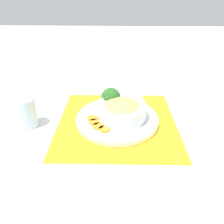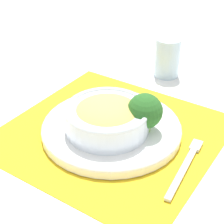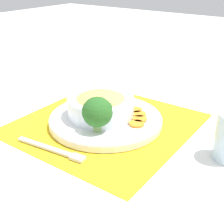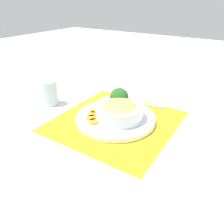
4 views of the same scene
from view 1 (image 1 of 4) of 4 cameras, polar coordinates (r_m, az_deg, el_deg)
ground_plane at (r=0.79m, az=1.40°, el=-2.63°), size 4.00×4.00×0.00m
placemat at (r=0.79m, az=1.40°, el=-2.51°), size 0.43×0.42×0.00m
plate at (r=0.78m, az=1.41°, el=-1.70°), size 0.29×0.29×0.02m
bowl at (r=0.76m, az=2.61°, el=0.57°), size 0.17×0.17×0.07m
broccoli_floret at (r=0.81m, az=-0.27°, el=3.78°), size 0.07×0.07×0.08m
carrot_slice_near at (r=0.77m, az=-5.09°, el=-1.60°), size 0.04×0.04×0.01m
carrot_slice_middle at (r=0.75m, az=-4.70°, el=-2.71°), size 0.04×0.04×0.01m
carrot_slice_far at (r=0.73m, az=-3.63°, el=-3.72°), size 0.04×0.04×0.01m
carrot_slice_extra at (r=0.71m, az=-1.95°, el=-4.52°), size 0.04×0.04×0.01m
water_glass at (r=0.80m, az=-21.21°, el=-0.46°), size 0.07×0.07×0.11m
fork at (r=0.94m, az=1.64°, el=3.65°), size 0.04×0.18×0.01m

